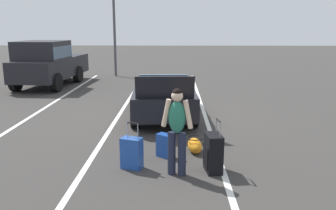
{
  "coord_description": "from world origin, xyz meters",
  "views": [
    {
      "loc": [
        -10.56,
        -0.36,
        2.74
      ],
      "look_at": [
        -1.79,
        -0.17,
        0.75
      ],
      "focal_mm": 37.3,
      "sensor_mm": 36.0,
      "label": 1
    }
  ],
  "objects": [
    {
      "name": "convertible_car",
      "position": [
        0.2,
        0.01,
        0.59
      ],
      "size": [
        4.22,
        1.99,
        1.53
      ],
      "rotation": [
        0.0,
        0.0,
        0.05
      ],
      "color": "black",
      "rests_on": "ground_plane"
    },
    {
      "name": "traveler_person",
      "position": [
        -4.42,
        -0.39,
        0.93
      ],
      "size": [
        0.3,
        0.6,
        1.65
      ],
      "rotation": [
        0.0,
        0.0,
        -0.27
      ],
      "color": "#1E2338",
      "rests_on": "ground_plane"
    },
    {
      "name": "lot_line_mid",
      "position": [
        0.0,
        1.41,
        0.0
      ],
      "size": [
        18.0,
        0.12,
        0.01
      ],
      "primitive_type": "cube",
      "color": "silver",
      "rests_on": "ground_plane"
    },
    {
      "name": "suitcase_small_carryon",
      "position": [
        -3.5,
        -0.14,
        0.25
      ],
      "size": [
        0.36,
        0.39,
        0.5
      ],
      "rotation": [
        0.0,
        0.0,
        5.65
      ],
      "color": "#1E479E",
      "rests_on": "ground_plane"
    },
    {
      "name": "parking_lamp_post",
      "position": [
        8.79,
        2.98,
        2.98
      ],
      "size": [
        0.5,
        0.24,
        5.14
      ],
      "color": "#4C4C51",
      "rests_on": "ground_plane"
    },
    {
      "name": "parked_pickup_truck_near",
      "position": [
        5.28,
        5.49,
        1.11
      ],
      "size": [
        5.12,
        2.33,
        2.1
      ],
      "rotation": [
        0.0,
        0.0,
        3.07
      ],
      "color": "black",
      "rests_on": "ground_plane"
    },
    {
      "name": "suitcase_medium_bright",
      "position": [
        -4.13,
        0.49,
        0.31
      ],
      "size": [
        0.36,
        0.46,
        0.92
      ],
      "rotation": [
        0.0,
        0.0,
        2.81
      ],
      "color": "#1E479E",
      "rests_on": "ground_plane"
    },
    {
      "name": "lot_line_near",
      "position": [
        0.0,
        -1.29,
        0.0
      ],
      "size": [
        18.0,
        0.12,
        0.01
      ],
      "primitive_type": "cube",
      "color": "silver",
      "rests_on": "ground_plane"
    },
    {
      "name": "suitcase_large_black",
      "position": [
        -4.26,
        -1.09,
        0.37
      ],
      "size": [
        0.51,
        0.36,
        1.03
      ],
      "rotation": [
        0.0,
        0.0,
        1.71
      ],
      "color": "black",
      "rests_on": "ground_plane"
    },
    {
      "name": "ground_plane",
      "position": [
        0.0,
        0.0,
        0.0
      ],
      "size": [
        80.0,
        80.0,
        0.0
      ],
      "primitive_type": "plane",
      "color": "#383533"
    },
    {
      "name": "lot_line_far",
      "position": [
        0.0,
        4.11,
        0.0
      ],
      "size": [
        18.0,
        0.12,
        0.01
      ],
      "primitive_type": "cube",
      "color": "silver",
      "rests_on": "ground_plane"
    },
    {
      "name": "duffel_bag",
      "position": [
        -3.2,
        -0.8,
        0.16
      ],
      "size": [
        0.67,
        0.41,
        0.34
      ],
      "rotation": [
        0.0,
        0.0,
        0.11
      ],
      "color": "orange",
      "rests_on": "ground_plane"
    }
  ]
}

